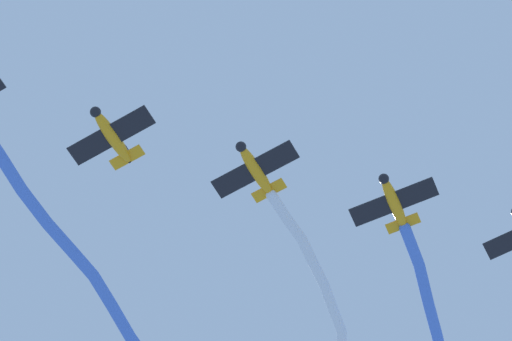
{
  "coord_description": "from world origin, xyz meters",
  "views": [
    {
      "loc": [
        6.07,
        -25.47,
        2.06
      ],
      "look_at": [
        16.64,
        1.71,
        66.67
      ],
      "focal_mm": 67.93,
      "sensor_mm": 36.0,
      "label": 1
    }
  ],
  "objects": [
    {
      "name": "smoke_trail_right_wing",
      "position": [
        24.41,
        8.83,
        67.62
      ],
      "size": [
        11.93,
        12.98,
        2.66
      ],
      "color": "white"
    },
    {
      "name": "airplane_right_wing",
      "position": [
        16.55,
        1.64,
        66.68
      ],
      "size": [
        5.46,
        6.17,
        1.68
      ],
      "rotation": [
        0.0,
        0.0,
        3.82
      ],
      "color": "orange"
    },
    {
      "name": "smoke_trail_slot",
      "position": [
        35.18,
        10.16,
        67.11
      ],
      "size": [
        12.63,
        17.42,
        1.88
      ],
      "color": "#4C75DB"
    },
    {
      "name": "smoke_trail_lead",
      "position": [
        6.76,
        12.9,
        65.01
      ],
      "size": [
        20.16,
        15.7,
        3.31
      ],
      "color": "#4C75DB"
    },
    {
      "name": "airplane_slot",
      "position": [
        27.2,
        0.48,
        66.93
      ],
      "size": [
        5.8,
        5.82,
        1.68
      ],
      "rotation": [
        0.0,
        0.0,
        3.92
      ],
      "color": "orange"
    },
    {
      "name": "airplane_left_wing",
      "position": [
        5.91,
        2.79,
        66.43
      ],
      "size": [
        5.47,
        6.16,
        1.68
      ],
      "rotation": [
        0.0,
        0.0,
        3.82
      ],
      "color": "orange"
    }
  ]
}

